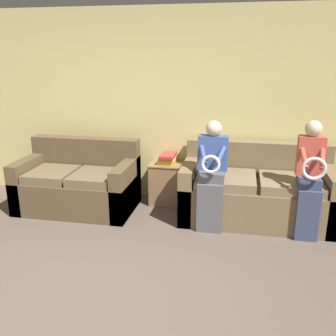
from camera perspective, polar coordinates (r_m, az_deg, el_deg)
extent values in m
plane|color=brown|center=(3.22, -14.58, -21.19)|extent=(14.00, 14.00, 0.00)
cube|color=#DBCC7F|center=(5.13, -2.69, 9.28)|extent=(7.58, 0.06, 2.55)
cube|color=brown|center=(4.73, 13.24, -4.94)|extent=(1.80, 0.91, 0.46)
cube|color=brown|center=(4.92, 13.48, 1.46)|extent=(1.80, 0.20, 0.44)
cube|color=brown|center=(4.72, 3.32, -3.12)|extent=(0.16, 0.91, 0.68)
cube|color=brown|center=(4.80, 23.17, -4.17)|extent=(0.16, 0.91, 0.68)
cube|color=#7A664C|center=(4.53, 8.84, -1.77)|extent=(0.70, 0.67, 0.11)
cube|color=#7A664C|center=(4.57, 18.15, -2.28)|extent=(0.70, 0.67, 0.11)
cube|color=brown|center=(5.06, -13.55, -3.73)|extent=(1.48, 0.87, 0.43)
cube|color=brown|center=(5.21, -12.39, 2.08)|extent=(1.48, 0.20, 0.46)
cube|color=brown|center=(5.32, -20.13, -1.96)|extent=(0.16, 0.87, 0.66)
cube|color=brown|center=(4.79, -6.41, -3.08)|extent=(0.16, 0.87, 0.66)
cube|color=brown|center=(5.01, -17.25, -0.97)|extent=(0.55, 0.63, 0.11)
cube|color=brown|center=(4.77, -11.08, -1.41)|extent=(0.55, 0.63, 0.11)
cube|color=#56565B|center=(4.29, 6.36, -6.10)|extent=(0.29, 0.10, 0.57)
cube|color=#56565B|center=(4.30, 6.67, -1.17)|extent=(0.29, 0.28, 0.11)
cube|color=#3D5693|center=(4.29, 6.86, 2.33)|extent=(0.34, 0.14, 0.40)
sphere|color=beige|center=(4.23, 7.00, 6.00)|extent=(0.18, 0.18, 0.18)
torus|color=white|center=(4.05, 6.53, 0.57)|extent=(0.21, 0.04, 0.21)
cylinder|color=#3D5693|center=(4.17, 5.32, 2.34)|extent=(0.14, 0.31, 0.22)
cylinder|color=#3D5693|center=(4.15, 8.14, 2.19)|extent=(0.14, 0.31, 0.22)
cube|color=#384260|center=(4.35, 20.46, -6.80)|extent=(0.24, 0.10, 0.57)
cube|color=#384260|center=(4.36, 20.65, -1.94)|extent=(0.24, 0.28, 0.11)
cube|color=#C64C3D|center=(4.35, 20.88, 1.76)|extent=(0.28, 0.14, 0.44)
sphere|color=beige|center=(4.28, 21.30, 5.61)|extent=(0.18, 0.18, 0.18)
torus|color=silver|center=(4.11, 21.37, -0.09)|extent=(0.25, 0.04, 0.25)
cylinder|color=#C64C3D|center=(4.19, 19.95, 1.80)|extent=(0.09, 0.31, 0.24)
cylinder|color=#C64C3D|center=(4.23, 22.47, 1.64)|extent=(0.09, 0.31, 0.24)
cube|color=olive|center=(5.07, -0.06, -2.34)|extent=(0.45, 0.36, 0.56)
cube|color=#9A724A|center=(4.99, -0.06, 0.64)|extent=(0.47, 0.38, 0.02)
cube|color=gold|center=(4.99, -0.16, 1.07)|extent=(0.23, 0.23, 0.05)
cube|color=orange|center=(4.96, -0.17, 1.52)|extent=(0.18, 0.24, 0.04)
cube|color=#BC3833|center=(4.97, 0.03, 1.98)|extent=(0.18, 0.32, 0.03)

